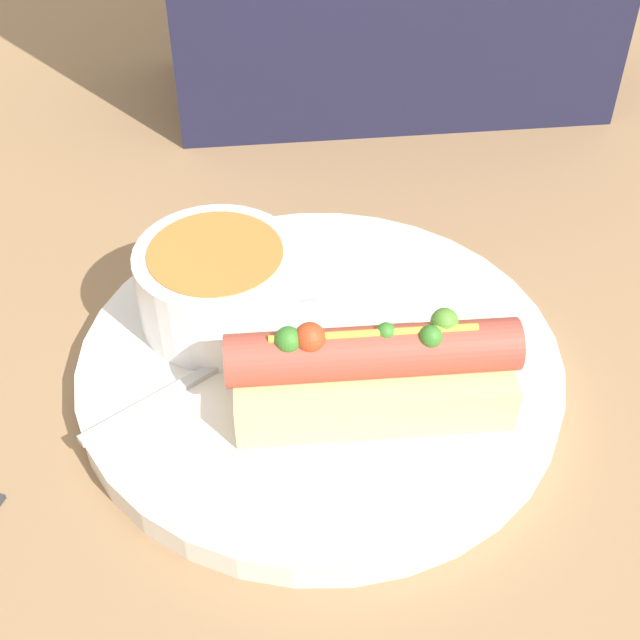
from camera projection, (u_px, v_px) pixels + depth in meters
ground_plane at (320, 376)px, 0.54m from camera, size 4.00×4.00×0.00m
dinner_plate at (320, 366)px, 0.53m from camera, size 0.29×0.29×0.02m
hot_dog at (371, 370)px, 0.48m from camera, size 0.16×0.06×0.06m
soup_bowl at (218, 282)px, 0.53m from camera, size 0.10×0.10×0.05m
spoon at (268, 336)px, 0.53m from camera, size 0.15×0.11×0.01m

